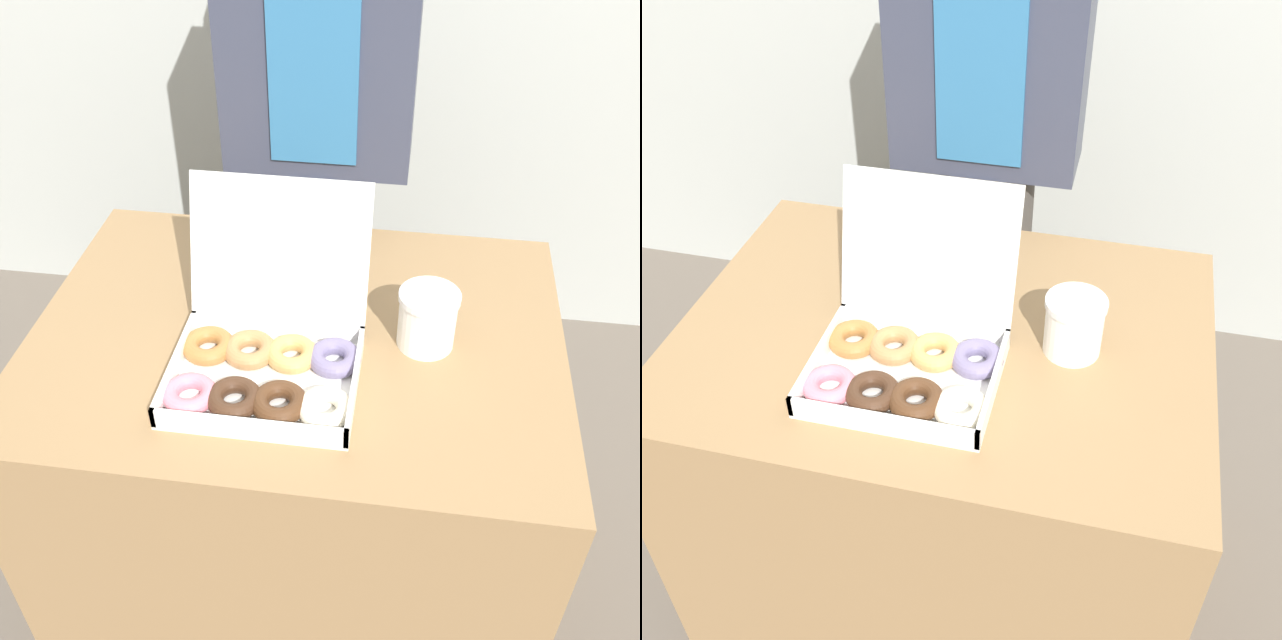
{
  "view_description": "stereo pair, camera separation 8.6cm",
  "coord_description": "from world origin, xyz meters",
  "views": [
    {
      "loc": [
        0.19,
        -1.01,
        1.63
      ],
      "look_at": [
        0.06,
        -0.1,
        0.87
      ],
      "focal_mm": 42.0,
      "sensor_mm": 36.0,
      "label": 1
    },
    {
      "loc": [
        0.27,
        -1.0,
        1.63
      ],
      "look_at": [
        0.06,
        -0.1,
        0.87
      ],
      "focal_mm": 42.0,
      "sensor_mm": 36.0,
      "label": 2
    }
  ],
  "objects": [
    {
      "name": "ground_plane",
      "position": [
        0.0,
        0.0,
        0.0
      ],
      "size": [
        14.0,
        14.0,
        0.0
      ],
      "primitive_type": "plane",
      "color": "#665B51"
    },
    {
      "name": "table",
      "position": [
        0.0,
        0.0,
        0.38
      ],
      "size": [
        0.96,
        0.72,
        0.76
      ],
      "color": "#99754C",
      "rests_on": "ground_plane"
    },
    {
      "name": "donut_box",
      "position": [
        -0.03,
        -0.12,
        0.8
      ],
      "size": [
        0.34,
        0.33,
        0.28
      ],
      "color": "white",
      "rests_on": "table"
    },
    {
      "name": "coffee_cup",
      "position": [
        0.23,
        -0.0,
        0.82
      ],
      "size": [
        0.11,
        0.11,
        0.11
      ],
      "color": "white",
      "rests_on": "table"
    },
    {
      "name": "person_customer",
      "position": [
        -0.03,
        0.53,
        0.9
      ],
      "size": [
        0.41,
        0.23,
        1.61
      ],
      "color": "#4C4742",
      "rests_on": "ground_plane"
    }
  ]
}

